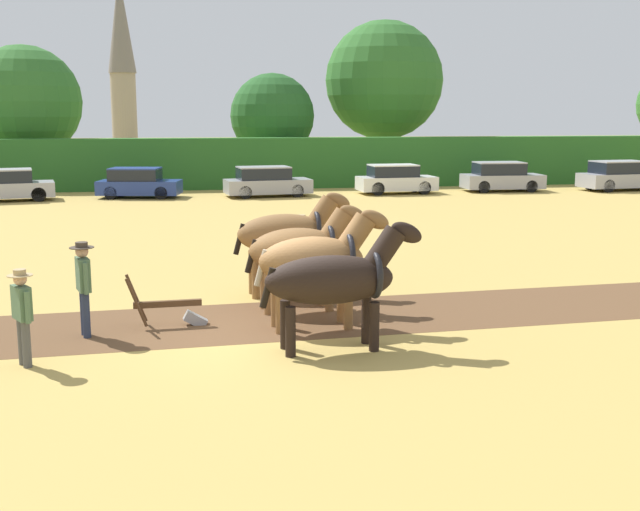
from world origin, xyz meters
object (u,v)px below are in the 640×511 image
at_px(tree_left, 25,102).
at_px(draft_horse_trail_right, 288,234).
at_px(parked_car_right, 501,177).
at_px(farmer_beside_team, 302,242).
at_px(draft_horse_lead_left, 336,279).
at_px(parked_car_center_right, 395,180).
at_px(parked_car_center_left, 138,183).
at_px(draft_horse_lead_right, 317,260).
at_px(farmer_at_plow, 83,281).
at_px(parked_car_left, 9,186).
at_px(tree_center, 384,80).
at_px(parked_car_far_right, 621,176).
at_px(parked_car_center, 267,182).
at_px(draft_horse_trail_left, 301,249).
at_px(church_spire, 122,60).
at_px(plow, 174,310).
at_px(farmer_onlooker_left, 22,311).
at_px(tree_center_left, 272,116).

distance_m(tree_left, draft_horse_trail_right, 32.05).
bearing_deg(parked_car_right, farmer_beside_team, -121.04).
xyz_separation_m(draft_horse_lead_left, parked_car_center_right, (8.04, 26.33, -0.54)).
bearing_deg(parked_car_center_left, draft_horse_lead_right, -68.83).
height_order(farmer_at_plow, parked_car_left, farmer_at_plow).
xyz_separation_m(tree_center, parked_car_far_right, (10.55, -9.80, -5.28)).
bearing_deg(parked_car_center, tree_center, 42.93).
relative_size(draft_horse_trail_left, parked_car_left, 0.64).
relative_size(church_spire, plow, 11.13).
xyz_separation_m(draft_horse_trail_left, parked_car_far_right, (20.48, 23.11, -0.53)).
bearing_deg(parked_car_center, farmer_at_plow, -110.29).
xyz_separation_m(draft_horse_lead_left, parked_car_center, (1.40, 25.99, -0.55)).
relative_size(tree_left, parked_car_center_left, 1.88).
height_order(tree_left, parked_car_right, tree_left).
relative_size(draft_horse_trail_left, farmer_at_plow, 1.49).
bearing_deg(farmer_at_plow, parked_car_center_left, 74.76).
xyz_separation_m(tree_left, tree_center, (21.02, 1.51, 1.38)).
bearing_deg(plow, draft_horse_trail_right, 39.54).
xyz_separation_m(church_spire, farmer_onlooker_left, (3.08, -68.65, -8.20)).
xyz_separation_m(farmer_beside_team, parked_car_far_right, (20.03, 20.01, -0.18)).
height_order(tree_center_left, tree_center, tree_center).
distance_m(tree_center, parked_car_center_left, 18.11).
distance_m(tree_left, church_spire, 34.65).
relative_size(tree_left, farmer_beside_team, 4.83).
relative_size(farmer_at_plow, parked_car_center_left, 0.43).
xyz_separation_m(church_spire, draft_horse_lead_left, (8.28, -68.57, -7.87)).
relative_size(tree_center_left, parked_car_right, 1.52).
bearing_deg(farmer_at_plow, parked_car_center, 60.47).
relative_size(parked_car_center, parked_car_center_right, 1.08).
height_order(parked_car_center_left, parked_car_center, parked_car_center).
distance_m(parked_car_left, parked_car_center_right, 18.72).
bearing_deg(draft_horse_lead_right, church_spire, 93.59).
distance_m(tree_left, farmer_beside_team, 30.80).
bearing_deg(draft_horse_trail_left, draft_horse_trail_right, 89.96).
bearing_deg(parked_car_center_left, tree_center_left, 56.55).
distance_m(draft_horse_trail_right, farmer_at_plow, 5.05).
distance_m(parked_car_center_left, parked_car_right, 18.65).
bearing_deg(draft_horse_lead_left, plow, 140.57).
xyz_separation_m(tree_center_left, church_spire, (-10.89, 34.43, 5.24)).
xyz_separation_m(draft_horse_lead_right, draft_horse_trail_right, (-0.18, 2.94, 0.07)).
bearing_deg(parked_car_center_left, draft_horse_trail_right, -67.88).
bearing_deg(parked_car_left, parked_car_center_left, -6.67).
distance_m(tree_left, draft_horse_lead_left, 36.31).
relative_size(tree_center, farmer_onlooker_left, 5.99).
bearing_deg(parked_car_center_right, parked_car_far_right, -4.29).
bearing_deg(tree_left, parked_car_center_right, -22.54).
relative_size(tree_center_left, parked_car_far_right, 1.38).
distance_m(farmer_onlooker_left, parked_car_center_right, 29.54).
xyz_separation_m(tree_center_left, tree_center, (7.13, 1.70, 2.15)).
bearing_deg(parked_car_left, parked_car_far_right, -11.11).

